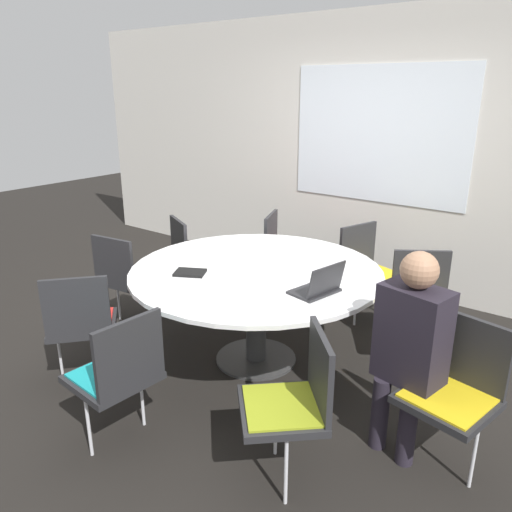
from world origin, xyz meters
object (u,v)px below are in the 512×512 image
chair_1 (423,300)px  chair_2 (367,266)px  chair_5 (125,274)px  chair_7 (118,370)px  chair_6 (81,319)px  laptop (319,286)px  chair_3 (283,250)px  handbag (340,289)px  chair_8 (295,396)px  chair_0 (455,385)px  chair_4 (193,254)px  person_0 (410,340)px  spiral_notebook (190,273)px

chair_1 → chair_2: (-0.66, 0.45, 0.00)m
chair_5 → chair_7: size_ratio=1.00×
chair_6 → laptop: (1.35, 0.85, 0.30)m
chair_3 → chair_7: size_ratio=1.00×
chair_3 → handbag: (0.52, 0.23, -0.36)m
chair_2 → chair_6: (-1.08, -2.16, 0.00)m
chair_8 → handbag: bearing=-21.2°
chair_6 → chair_7: (0.72, -0.26, 0.00)m
chair_0 → chair_6: same height
chair_5 → handbag: (1.21, 1.58, -0.36)m
chair_3 → chair_6: size_ratio=1.00×
chair_4 → chair_0: bearing=11.1°
chair_2 → person_0: (0.93, -1.47, 0.20)m
chair_3 → handbag: chair_3 is taller
chair_8 → person_0: (0.37, 0.57, 0.20)m
chair_3 → handbag: bearing=92.7°
spiral_notebook → handbag: size_ratio=0.71×
chair_0 → chair_4: (-2.63, 0.75, 0.00)m
chair_0 → chair_2: bearing=-38.6°
chair_5 → chair_0: bearing=-8.0°
chair_0 → chair_1: size_ratio=1.00×
chair_8 → chair_4: bearing=13.1°
chair_3 → spiral_notebook: size_ratio=3.31×
chair_4 → person_0: person_0 is taller
person_0 → chair_8: bearing=69.1°
chair_8 → handbag: 2.40m
chair_0 → chair_1: 1.11m
chair_4 → chair_7: (1.10, -1.73, 0.00)m
chair_0 → chair_8: size_ratio=1.00×
chair_0 → chair_1: (-0.52, 0.99, 0.00)m
chair_1 → chair_5: bearing=-9.8°
chair_1 → spiral_notebook: size_ratio=3.31×
chair_7 → laptop: bearing=-25.1°
chair_2 → chair_5: 2.09m
chair_1 → chair_5: same height
chair_3 → spiral_notebook: (0.20, -1.48, 0.25)m
chair_2 → chair_6: size_ratio=1.00×
chair_2 → chair_3: same height
chair_0 → handbag: bearing=-34.7°
laptop → handbag: size_ratio=0.96×
chair_1 → laptop: 0.99m
chair_8 → chair_2: bearing=-27.7°
chair_8 → chair_5: bearing=30.4°
chair_1 → chair_8: size_ratio=1.00×
chair_4 → handbag: chair_4 is taller
chair_3 → chair_4: size_ratio=1.00×
person_0 → handbag: size_ratio=3.32×
chair_8 → person_0: 0.71m
chair_0 → chair_7: 1.82m
chair_3 → spiral_notebook: 1.51m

